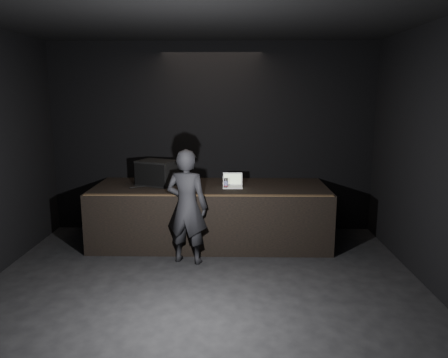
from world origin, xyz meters
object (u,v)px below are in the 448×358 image
stage_riser (211,214)px  laptop (233,183)px  stage_monitor (157,173)px  person (187,207)px  beer_can (226,183)px

stage_riser → laptop: 0.68m
stage_monitor → person: 1.26m
stage_riser → beer_can: size_ratio=22.38×
stage_monitor → laptop: 1.34m
person → stage_riser: bearing=-93.8°
stage_riser → beer_can: (0.27, -0.19, 0.59)m
stage_riser → stage_monitor: (-0.94, 0.09, 0.71)m
stage_riser → laptop: laptop is taller
stage_riser → laptop: (0.38, -0.05, 0.56)m
stage_monitor → laptop: bearing=18.4°
stage_monitor → laptop: size_ratio=2.31×
beer_can → laptop: bearing=51.1°
laptop → person: (-0.70, -0.90, -0.18)m
stage_monitor → person: bearing=-34.5°
stage_riser → stage_monitor: size_ratio=5.19×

